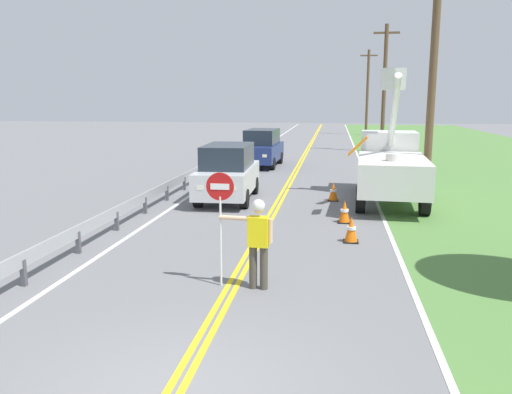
{
  "coord_description": "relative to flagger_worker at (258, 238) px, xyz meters",
  "views": [
    {
      "loc": [
        1.96,
        -5.7,
        3.73
      ],
      "look_at": [
        -0.04,
        7.48,
        1.2
      ],
      "focal_mm": 35.97,
      "sensor_mm": 36.0,
      "label": 1
    }
  ],
  "objects": [
    {
      "name": "traffic_cone_tail",
      "position": [
        1.46,
        9.46,
        -0.71
      ],
      "size": [
        0.4,
        0.4,
        0.7
      ],
      "color": "orange",
      "rests_on": "ground"
    },
    {
      "name": "utility_bucket_truck",
      "position": [
        3.55,
        10.02,
        0.35
      ],
      "size": [
        3.0,
        6.92,
        4.9
      ],
      "color": "silver",
      "rests_on": "ground"
    },
    {
      "name": "edge_line_left",
      "position": [
        -4.13,
        16.02,
        -1.04
      ],
      "size": [
        0.12,
        110.0,
        0.01
      ],
      "primitive_type": "cube",
      "color": "silver",
      "rests_on": "ground"
    },
    {
      "name": "traffic_cone_mid",
      "position": [
        1.82,
        5.97,
        -0.71
      ],
      "size": [
        0.4,
        0.4,
        0.7
      ],
      "color": "orange",
      "rests_on": "ground"
    },
    {
      "name": "guardrail_left_shoulder",
      "position": [
        -4.73,
        12.0,
        -0.53
      ],
      "size": [
        0.1,
        32.0,
        0.71
      ],
      "color": "#9EA0A3",
      "rests_on": "ground"
    },
    {
      "name": "stop_sign_paddle",
      "position": [
        -0.77,
        0.06,
        0.66
      ],
      "size": [
        0.56,
        0.04,
        2.33
      ],
      "color": "silver",
      "rests_on": "ground"
    },
    {
      "name": "oncoming_suv_second",
      "position": [
        -2.59,
        19.14,
        0.01
      ],
      "size": [
        2.06,
        4.67,
        2.1
      ],
      "color": "navy",
      "rests_on": "ground"
    },
    {
      "name": "utility_pole_near",
      "position": [
        4.84,
        9.75,
        3.48
      ],
      "size": [
        1.8,
        0.28,
        8.69
      ],
      "color": "brown",
      "rests_on": "ground"
    },
    {
      "name": "centerline_yellow_left",
      "position": [
        -0.62,
        16.02,
        -1.04
      ],
      "size": [
        0.11,
        110.0,
        0.01
      ],
      "primitive_type": "cube",
      "color": "yellow",
      "rests_on": "ground"
    },
    {
      "name": "utility_pole_mid",
      "position": [
        4.88,
        28.59,
        3.61
      ],
      "size": [
        1.8,
        0.28,
        8.95
      ],
      "color": "brown",
      "rests_on": "ground"
    },
    {
      "name": "utility_pole_far",
      "position": [
        4.84,
        47.36,
        3.61
      ],
      "size": [
        1.8,
        0.28,
        8.94
      ],
      "color": "brown",
      "rests_on": "ground"
    },
    {
      "name": "oncoming_suv_nearest",
      "position": [
        -2.47,
        8.99,
        0.01
      ],
      "size": [
        2.03,
        4.66,
        2.1
      ],
      "color": "silver",
      "rests_on": "ground"
    },
    {
      "name": "edge_line_right",
      "position": [
        3.07,
        16.02,
        -1.04
      ],
      "size": [
        0.12,
        110.0,
        0.01
      ],
      "primitive_type": "cube",
      "color": "silver",
      "rests_on": "ground"
    },
    {
      "name": "traffic_cone_lead",
      "position": [
        1.95,
        3.76,
        -0.71
      ],
      "size": [
        0.4,
        0.4,
        0.7
      ],
      "color": "orange",
      "rests_on": "ground"
    },
    {
      "name": "centerline_yellow_right",
      "position": [
        -0.44,
        16.02,
        -1.04
      ],
      "size": [
        0.11,
        110.0,
        0.01
      ],
      "primitive_type": "cube",
      "color": "yellow",
      "rests_on": "ground"
    },
    {
      "name": "flagger_worker",
      "position": [
        0.0,
        0.0,
        0.0
      ],
      "size": [
        1.09,
        0.27,
        1.83
      ],
      "color": "#474238",
      "rests_on": "ground"
    }
  ]
}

